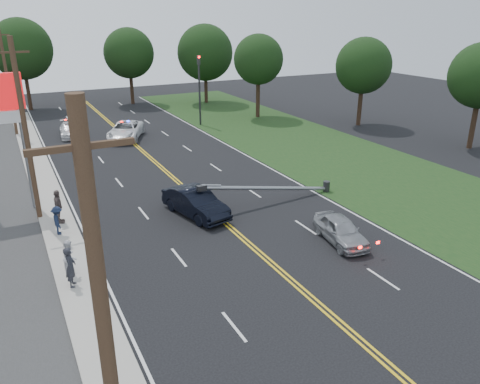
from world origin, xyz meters
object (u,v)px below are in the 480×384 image
utility_pole_near (109,366)px  emergency_b (70,130)px  crashed_sedan (196,203)px  waiting_sedan (341,230)px  bystander_b (70,257)px  utility_pole_far (8,82)px  bystander_c (58,220)px  utility_pole_mid (26,132)px  traffic_signal (199,84)px  emergency_a (126,130)px  bystander_a (71,267)px  bystander_d (58,207)px  fallen_streetlight (276,188)px

utility_pole_near → emergency_b: (4.54, 39.04, -4.44)m
crashed_sedan → waiting_sedan: (5.34, -6.55, -0.13)m
utility_pole_near → bystander_b: utility_pole_near is taller
utility_pole_far → bystander_c: 25.26m
utility_pole_mid → emergency_b: (4.54, 19.04, -4.44)m
traffic_signal → emergency_a: size_ratio=1.24×
traffic_signal → bystander_a: (-16.96, -26.44, -3.18)m
traffic_signal → utility_pole_mid: utility_pole_mid is taller
bystander_b → bystander_d: size_ratio=0.84×
traffic_signal → bystander_c: size_ratio=4.56×
waiting_sedan → bystander_d: size_ratio=2.01×
traffic_signal → bystander_c: traffic_signal is taller
emergency_a → bystander_d: bystander_d is taller
utility_pole_mid → crashed_sedan: bearing=-24.3°
utility_pole_near → utility_pole_far: (0.00, 42.00, 0.00)m
utility_pole_near → bystander_a: size_ratio=5.53×
crashed_sedan → waiting_sedan: 8.45m
utility_pole_mid → crashed_sedan: size_ratio=2.08×
fallen_streetlight → utility_pole_mid: utility_pole_mid is taller
bystander_c → utility_pole_mid: bearing=14.9°
utility_pole_near → bystander_a: utility_pole_near is taller
fallen_streetlight → emergency_b: bearing=111.0°
bystander_c → bystander_d: bystander_d is taller
fallen_streetlight → utility_pole_far: 29.54m
traffic_signal → utility_pole_near: (-17.50, -38.00, 0.88)m
emergency_b → utility_pole_mid: bearing=-98.1°
bystander_d → utility_pole_near: bearing=-172.6°
bystander_d → utility_pole_far: bearing=12.7°
utility_pole_far → utility_pole_near: bearing=-90.0°
utility_pole_far → crashed_sedan: 27.29m
utility_pole_near → utility_pole_mid: (0.00, 20.00, 0.00)m
waiting_sedan → emergency_b: bearing=116.3°
emergency_b → traffic_signal: bearing=0.8°
bystander_c → fallen_streetlight: bearing=-93.9°
emergency_b → crashed_sedan: bearing=-75.6°
fallen_streetlight → utility_pole_mid: size_ratio=0.94×
crashed_sedan → emergency_a: size_ratio=0.84×
traffic_signal → fallen_streetlight: traffic_signal is taller
utility_pole_near → utility_pole_far: 42.00m
emergency_b → bystander_b: (-3.87, -26.38, 0.28)m
traffic_signal → bystander_b: traffic_signal is taller
bystander_c → bystander_d: (0.23, 1.45, 0.19)m
utility_pole_mid → fallen_streetlight: bearing=-16.6°
crashed_sedan → bystander_b: 8.34m
crashed_sedan → traffic_signal: bearing=53.4°
crashed_sedan → emergency_b: 23.01m
waiting_sedan → bystander_d: 15.33m
crashed_sedan → emergency_a: emergency_a is taller
utility_pole_mid → emergency_a: (9.03, 15.76, -4.29)m
fallen_streetlight → bystander_c: 12.72m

